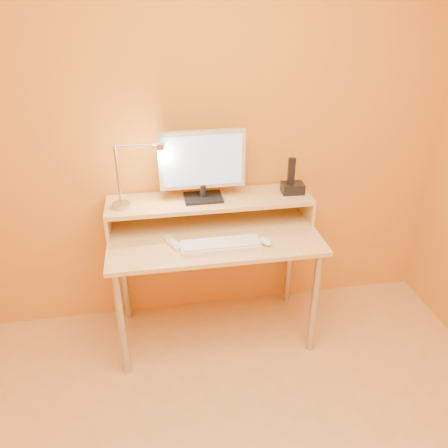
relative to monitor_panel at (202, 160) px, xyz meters
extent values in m
cube|color=orange|center=(0.04, 0.16, 0.13)|extent=(3.00, 0.04, 2.50)
cylinder|color=#ADADB0|center=(-0.51, -0.41, -0.77)|extent=(0.04, 0.04, 0.69)
cylinder|color=#ADADB0|center=(0.59, -0.41, -0.77)|extent=(0.04, 0.04, 0.69)
cylinder|color=#ADADB0|center=(-0.51, 0.09, -0.77)|extent=(0.04, 0.04, 0.69)
cylinder|color=#ADADB0|center=(0.59, 0.09, -0.77)|extent=(0.04, 0.04, 0.69)
cube|color=#E3C272|center=(0.04, -0.16, -0.41)|extent=(1.20, 0.60, 0.02)
cube|color=#E3C272|center=(-0.55, -0.01, -0.33)|extent=(0.02, 0.30, 0.14)
cube|color=#E3C272|center=(0.63, -0.01, -0.33)|extent=(0.02, 0.30, 0.14)
cube|color=#E3C272|center=(0.04, -0.01, -0.25)|extent=(1.20, 0.30, 0.02)
cube|color=black|center=(0.00, -0.01, -0.23)|extent=(0.22, 0.16, 0.02)
cylinder|color=black|center=(0.00, -0.01, -0.19)|extent=(0.04, 0.04, 0.07)
cube|color=silver|center=(0.00, 0.00, 0.00)|extent=(0.49, 0.04, 0.33)
cube|color=black|center=(0.00, 0.02, 0.00)|extent=(0.44, 0.01, 0.28)
cube|color=#96B9E4|center=(0.00, -0.02, 0.00)|extent=(0.44, 0.00, 0.29)
cylinder|color=#ADADB0|center=(-0.47, -0.04, -0.23)|extent=(0.10, 0.10, 0.02)
cylinder|color=#ADADB0|center=(-0.47, -0.04, -0.05)|extent=(0.01, 0.01, 0.33)
cylinder|color=#ADADB0|center=(-0.35, -0.04, 0.12)|extent=(0.24, 0.01, 0.01)
cylinder|color=#ADADB0|center=(-0.23, -0.04, 0.10)|extent=(0.04, 0.04, 0.03)
cylinder|color=#FFEAC6|center=(-0.23, -0.04, 0.09)|extent=(0.03, 0.03, 0.00)
cube|color=black|center=(0.54, -0.01, -0.21)|extent=(0.14, 0.11, 0.06)
cube|color=black|center=(0.52, -0.01, -0.10)|extent=(0.04, 0.03, 0.16)
cube|color=#306AFB|center=(0.58, -0.06, -0.21)|extent=(0.01, 0.00, 0.04)
cube|color=silver|center=(0.06, -0.30, -0.39)|extent=(0.44, 0.14, 0.02)
ellipsoid|color=silver|center=(0.30, -0.31, -0.38)|extent=(0.08, 0.11, 0.03)
cube|color=silver|center=(-0.20, -0.22, -0.39)|extent=(0.10, 0.16, 0.02)
camera|label=1|loc=(-0.29, -2.40, 0.88)|focal=36.48mm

